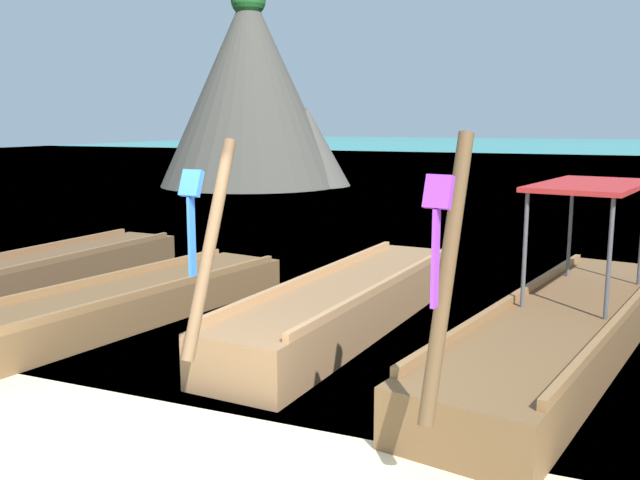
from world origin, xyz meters
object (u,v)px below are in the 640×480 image
at_px(longtail_boat_green_ribbon, 41,270).
at_px(longtail_boat_blue_ribbon, 350,303).
at_px(karst_rock, 255,91).
at_px(longtail_boat_violet_ribbon, 565,327).
at_px(longtail_boat_pink_ribbon, 129,302).

xyz_separation_m(longtail_boat_green_ribbon, longtail_boat_blue_ribbon, (5.81, -0.28, 0.08)).
xyz_separation_m(longtail_boat_blue_ribbon, karst_rock, (-11.52, 18.66, 3.77)).
relative_size(longtail_boat_blue_ribbon, longtail_boat_violet_ribbon, 0.89).
xyz_separation_m(longtail_boat_green_ribbon, longtail_boat_pink_ribbon, (2.82, -1.19, 0.00)).
xyz_separation_m(longtail_boat_violet_ribbon, karst_rock, (-14.32, 18.73, 3.75)).
bearing_deg(longtail_boat_blue_ribbon, karst_rock, 121.70).
bearing_deg(longtail_boat_violet_ribbon, karst_rock, 127.40).
bearing_deg(longtail_boat_pink_ribbon, longtail_boat_blue_ribbon, 16.91).
bearing_deg(longtail_boat_pink_ribbon, karst_rock, 113.56).
distance_m(longtail_boat_pink_ribbon, karst_rock, 21.69).
xyz_separation_m(longtail_boat_pink_ribbon, longtail_boat_violet_ribbon, (5.78, 0.84, 0.09)).
bearing_deg(karst_rock, longtail_boat_pink_ribbon, -66.44).
distance_m(longtail_boat_green_ribbon, karst_rock, 19.63).
bearing_deg(longtail_boat_pink_ribbon, longtail_boat_green_ribbon, 157.16).
bearing_deg(karst_rock, longtail_boat_violet_ribbon, -52.60).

